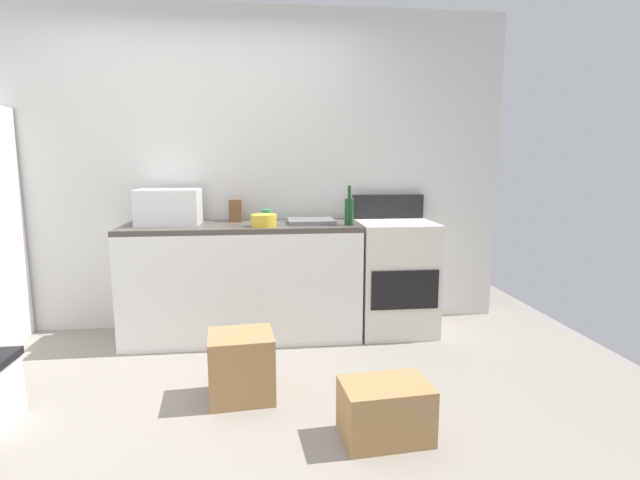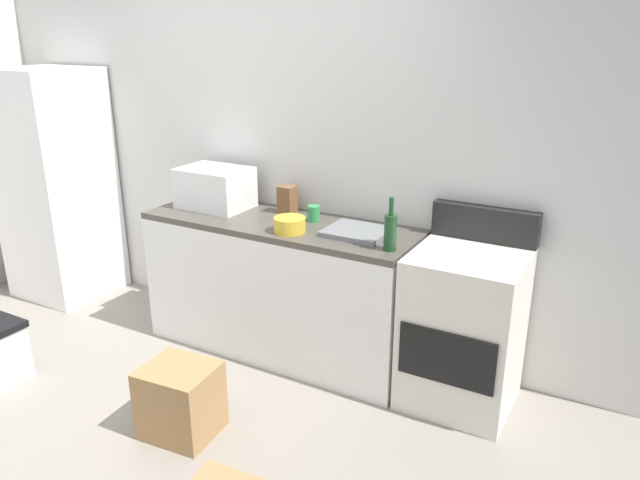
# 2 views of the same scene
# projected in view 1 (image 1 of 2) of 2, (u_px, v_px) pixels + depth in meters

# --- Properties ---
(ground_plane) EXTENTS (6.00, 6.00, 0.00)m
(ground_plane) POSITION_uv_depth(u_px,v_px,m) (181.00, 415.00, 2.64)
(ground_plane) COLOR gray
(wall_back) EXTENTS (5.00, 0.10, 2.60)m
(wall_back) POSITION_uv_depth(u_px,v_px,m) (205.00, 171.00, 3.95)
(wall_back) COLOR silver
(wall_back) RESTS_ON ground_plane
(kitchen_counter) EXTENTS (1.80, 0.60, 0.90)m
(kitchen_counter) POSITION_uv_depth(u_px,v_px,m) (243.00, 281.00, 3.77)
(kitchen_counter) COLOR white
(kitchen_counter) RESTS_ON ground_plane
(stove_oven) EXTENTS (0.60, 0.61, 1.10)m
(stove_oven) POSITION_uv_depth(u_px,v_px,m) (394.00, 275.00, 3.91)
(stove_oven) COLOR silver
(stove_oven) RESTS_ON ground_plane
(microwave) EXTENTS (0.46, 0.34, 0.27)m
(microwave) POSITION_uv_depth(u_px,v_px,m) (169.00, 207.00, 3.66)
(microwave) COLOR white
(microwave) RESTS_ON kitchen_counter
(sink_basin) EXTENTS (0.36, 0.32, 0.03)m
(sink_basin) POSITION_uv_depth(u_px,v_px,m) (311.00, 221.00, 3.76)
(sink_basin) COLOR slate
(sink_basin) RESTS_ON kitchen_counter
(wine_bottle) EXTENTS (0.07, 0.07, 0.30)m
(wine_bottle) POSITION_uv_depth(u_px,v_px,m) (349.00, 211.00, 3.63)
(wine_bottle) COLOR #193F1E
(wine_bottle) RESTS_ON kitchen_counter
(coffee_mug) EXTENTS (0.08, 0.08, 0.10)m
(coffee_mug) POSITION_uv_depth(u_px,v_px,m) (266.00, 216.00, 3.81)
(coffee_mug) COLOR #338C4C
(coffee_mug) RESTS_ON kitchen_counter
(knife_block) EXTENTS (0.10, 0.10, 0.18)m
(knife_block) POSITION_uv_depth(u_px,v_px,m) (236.00, 210.00, 3.85)
(knife_block) COLOR brown
(knife_block) RESTS_ON kitchen_counter
(mixing_bowl) EXTENTS (0.19, 0.19, 0.09)m
(mixing_bowl) POSITION_uv_depth(u_px,v_px,m) (264.00, 220.00, 3.56)
(mixing_bowl) COLOR gold
(mixing_bowl) RESTS_ON kitchen_counter
(cardboard_box_large) EXTENTS (0.40, 0.36, 0.39)m
(cardboard_box_large) POSITION_uv_depth(u_px,v_px,m) (241.00, 366.00, 2.81)
(cardboard_box_large) COLOR #A37A4C
(cardboard_box_large) RESTS_ON ground_plane
(cardboard_box_medium) EXTENTS (0.46, 0.33, 0.29)m
(cardboard_box_medium) POSITION_uv_depth(u_px,v_px,m) (385.00, 411.00, 2.40)
(cardboard_box_medium) COLOR #A37A4C
(cardboard_box_medium) RESTS_ON ground_plane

